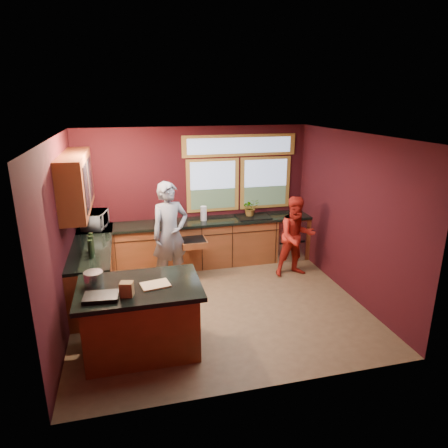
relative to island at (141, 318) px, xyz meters
name	(u,v)px	position (x,y,z in m)	size (l,w,h in m)	color
floor	(219,305)	(1.25, 0.92, -0.48)	(4.50, 4.50, 0.00)	brown
room_shell	(176,195)	(0.65, 1.24, 1.32)	(4.52, 4.02, 2.71)	black
back_counter	(209,242)	(1.45, 2.62, -0.01)	(4.50, 0.64, 0.93)	brown
left_counter	(94,270)	(-0.70, 1.77, -0.01)	(0.64, 2.30, 0.93)	brown
island	(141,318)	(0.00, 0.00, 0.00)	(1.55, 1.05, 0.95)	brown
person_grey	(170,234)	(0.62, 1.93, 0.45)	(0.68, 0.45, 1.86)	slate
person_red	(296,237)	(2.92, 1.73, 0.28)	(0.74, 0.57, 1.52)	#A11C12
microwave	(95,220)	(-0.67, 2.62, 0.61)	(0.56, 0.38, 0.31)	#999999
potted_plant	(251,208)	(2.32, 2.67, 0.63)	(0.32, 0.28, 0.36)	#999999
paper_towel	(204,213)	(1.35, 2.62, 0.59)	(0.12, 0.12, 0.28)	silver
cutting_board	(155,285)	(0.20, -0.05, 0.48)	(0.35, 0.25, 0.02)	tan
stock_pot	(94,279)	(-0.55, 0.15, 0.56)	(0.24, 0.24, 0.18)	silver
paper_bag	(127,289)	(-0.15, -0.25, 0.56)	(0.15, 0.12, 0.18)	brown
black_tray	(101,297)	(-0.45, -0.25, 0.49)	(0.40, 0.28, 0.05)	black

